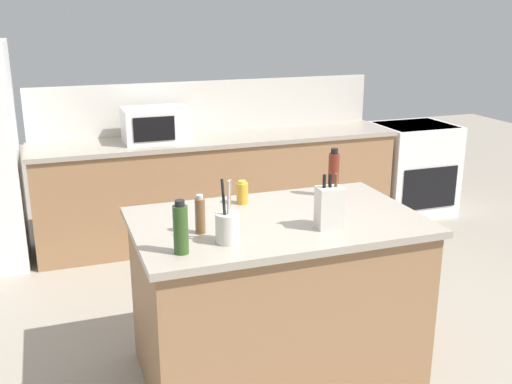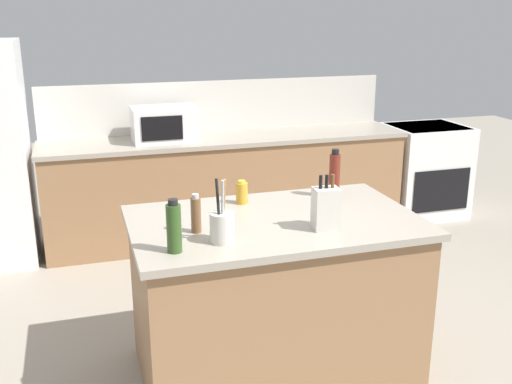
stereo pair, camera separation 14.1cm
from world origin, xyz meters
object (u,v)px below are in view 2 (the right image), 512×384
object	(u,v)px
vinegar_bottle	(335,175)
olive_oil_bottle	(174,227)
knife_block	(326,208)
microwave	(165,124)
pepper_grinder	(196,214)
utensil_crock	(222,226)
honey_jar	(242,193)
range_oven	(424,170)

from	to	relation	value
vinegar_bottle	olive_oil_bottle	distance (m)	1.21
knife_block	microwave	bearing A→B (deg)	103.97
pepper_grinder	olive_oil_bottle	bearing A→B (deg)	-123.72
microwave	utensil_crock	size ratio (longest dim) A/B	1.72
utensil_crock	honey_jar	size ratio (longest dim) A/B	2.30
microwave	utensil_crock	distance (m)	2.44
pepper_grinder	honey_jar	bearing A→B (deg)	47.74
microwave	olive_oil_bottle	distance (m)	2.52
knife_block	honey_jar	size ratio (longest dim) A/B	2.08
honey_jar	pepper_grinder	xyz separation A→B (m)	(-0.35, -0.39, 0.03)
pepper_grinder	vinegar_bottle	bearing A→B (deg)	20.65
utensil_crock	pepper_grinder	distance (m)	0.19
knife_block	pepper_grinder	world-z (taller)	knife_block
utensil_crock	pepper_grinder	size ratio (longest dim) A/B	1.57
range_oven	knife_block	bearing A→B (deg)	-131.71
range_oven	olive_oil_bottle	xyz separation A→B (m)	(-2.95, -2.49, 0.59)
honey_jar	vinegar_bottle	distance (m)	0.58
pepper_grinder	range_oven	bearing A→B (deg)	39.00
knife_block	honey_jar	distance (m)	0.61
honey_jar	olive_oil_bottle	xyz separation A→B (m)	(-0.50, -0.61, 0.06)
vinegar_bottle	olive_oil_bottle	size ratio (longest dim) A/B	1.14
knife_block	utensil_crock	bearing A→B (deg)	-174.43
vinegar_bottle	pepper_grinder	distance (m)	0.98
utensil_crock	honey_jar	world-z (taller)	utensil_crock
range_oven	knife_block	world-z (taller)	knife_block
knife_block	honey_jar	xyz separation A→B (m)	(-0.30, 0.53, -0.05)
microwave	utensil_crock	bearing A→B (deg)	-92.38
honey_jar	utensil_crock	bearing A→B (deg)	-114.91
olive_oil_bottle	vinegar_bottle	bearing A→B (deg)	28.07
pepper_grinder	olive_oil_bottle	world-z (taller)	olive_oil_bottle
honey_jar	pepper_grinder	bearing A→B (deg)	-132.26
utensil_crock	olive_oil_bottle	bearing A→B (deg)	-167.28
knife_block	pepper_grinder	distance (m)	0.67
range_oven	olive_oil_bottle	distance (m)	3.91
knife_block	utensil_crock	distance (m)	0.56
honey_jar	pepper_grinder	world-z (taller)	pepper_grinder
olive_oil_bottle	utensil_crock	bearing A→B (deg)	12.72
microwave	knife_block	bearing A→B (deg)	-79.37
microwave	pepper_grinder	bearing A→B (deg)	-94.91
range_oven	knife_block	size ratio (longest dim) A/B	3.17
range_oven	microwave	size ratio (longest dim) A/B	1.67
range_oven	honey_jar	world-z (taller)	honey_jar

